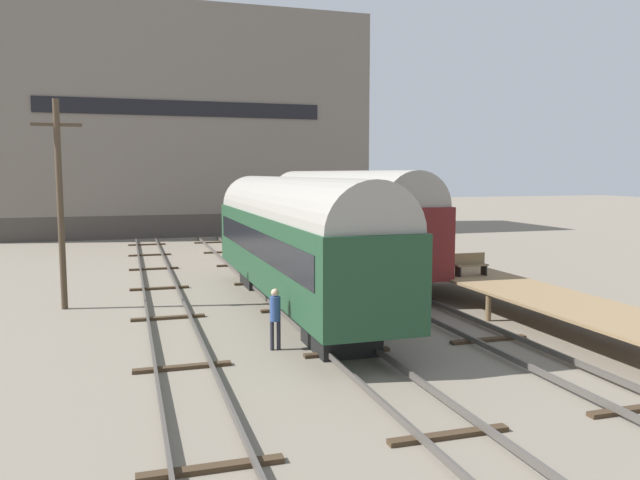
% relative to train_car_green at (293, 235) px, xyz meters
% --- Properties ---
extents(ground_plane, '(200.00, 200.00, 0.00)m').
position_rel_train_car_green_xyz_m(ground_plane, '(0.00, -3.11, -2.89)').
color(ground_plane, slate).
extents(track_left, '(2.60, 60.00, 0.26)m').
position_rel_train_car_green_xyz_m(track_left, '(-4.69, -3.11, -2.74)').
color(track_left, '#4C4742').
rests_on(track_left, ground).
extents(track_middle, '(2.60, 60.00, 0.26)m').
position_rel_train_car_green_xyz_m(track_middle, '(0.00, -3.11, -2.74)').
color(track_middle, '#4C4742').
rests_on(track_middle, ground).
extents(track_right, '(2.60, 60.00, 0.26)m').
position_rel_train_car_green_xyz_m(track_right, '(4.69, -3.11, -2.74)').
color(track_right, '#4C4742').
rests_on(track_right, ground).
extents(train_car_green, '(2.99, 16.87, 5.08)m').
position_rel_train_car_green_xyz_m(train_car_green, '(0.00, 0.00, 0.00)').
color(train_car_green, black).
rests_on(train_car_green, ground).
extents(train_car_maroon, '(3.05, 19.00, 5.34)m').
position_rel_train_car_green_xyz_m(train_car_maroon, '(4.69, 8.25, 0.15)').
color(train_car_maroon, black).
rests_on(train_car_maroon, ground).
extents(station_platform, '(3.15, 15.30, 1.07)m').
position_rel_train_car_green_xyz_m(station_platform, '(7.58, -3.76, -1.89)').
color(station_platform, '#8C704C').
rests_on(station_platform, ground).
extents(bench, '(1.40, 0.40, 0.91)m').
position_rel_train_car_green_xyz_m(bench, '(7.31, -0.55, -1.33)').
color(bench, brown).
rests_on(bench, station_platform).
extents(person_worker, '(0.32, 0.32, 1.85)m').
position_rel_train_car_green_xyz_m(person_worker, '(-1.89, -5.07, -1.76)').
color(person_worker, '#282833').
rests_on(person_worker, ground).
extents(utility_pole, '(1.80, 0.24, 7.99)m').
position_rel_train_car_green_xyz_m(utility_pole, '(-8.40, 2.81, 1.27)').
color(utility_pole, '#473828').
rests_on(utility_pole, ground).
extents(warehouse_building, '(31.70, 11.82, 18.75)m').
position_rel_train_car_green_xyz_m(warehouse_building, '(-1.45, 34.39, 6.49)').
color(warehouse_building, '#46403A').
rests_on(warehouse_building, ground).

